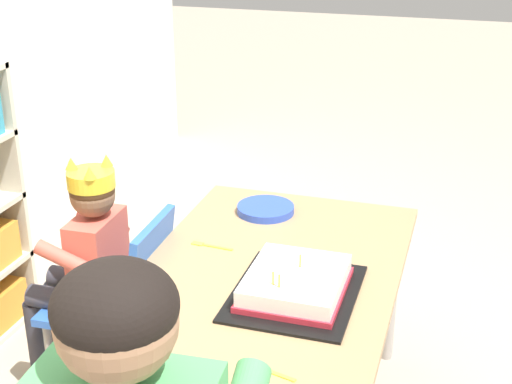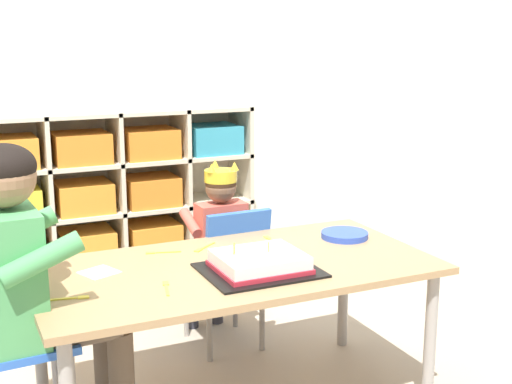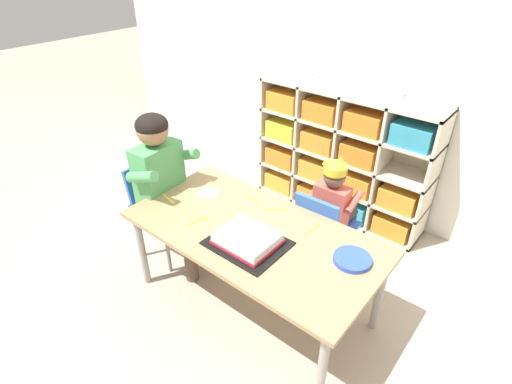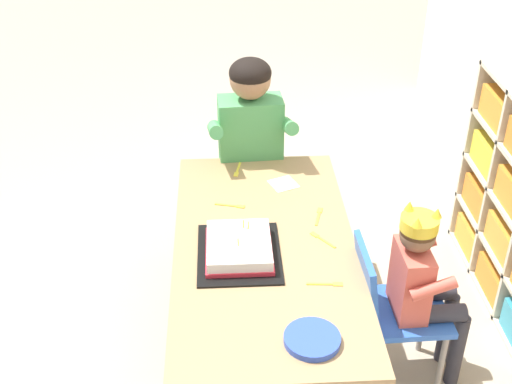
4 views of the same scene
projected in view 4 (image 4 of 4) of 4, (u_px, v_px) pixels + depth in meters
ground at (264, 348)px, 2.96m from camera, size 16.00×16.00×0.00m
activity_table at (265, 256)px, 2.69m from camera, size 1.40×0.71×0.56m
classroom_chair_blue at (389, 306)px, 2.63m from camera, size 0.32×0.37×0.64m
child_with_crown at (422, 277)px, 2.57m from camera, size 0.30×0.31×0.82m
classroom_chair_adult_side at (250, 172)px, 3.40m from camera, size 0.36×0.33×0.67m
adult_helper_seated at (252, 144)px, 3.19m from camera, size 0.44×0.42×1.04m
birthday_cake_on_tray at (239, 249)px, 2.60m from camera, size 0.39×0.32×0.10m
paper_plate_stack at (312, 339)px, 2.21m from camera, size 0.19×0.19×0.02m
paper_napkin_square at (283, 184)px, 3.04m from camera, size 0.14×0.14×0.00m
fork_beside_plate_stack at (238, 170)px, 3.15m from camera, size 0.13×0.04×0.00m
fork_scattered_mid_table at (318, 215)px, 2.83m from camera, size 0.13×0.05×0.00m
fork_by_napkin at (327, 284)px, 2.46m from camera, size 0.02×0.13×0.00m
fork_at_table_front_edge at (232, 206)px, 2.90m from camera, size 0.05×0.13×0.00m
fork_near_child_seat at (321, 239)px, 2.69m from camera, size 0.11×0.09×0.00m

